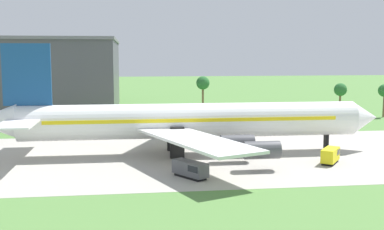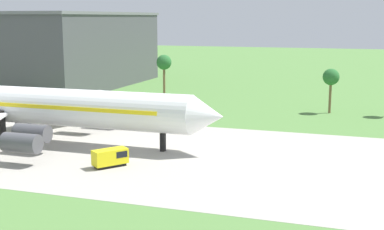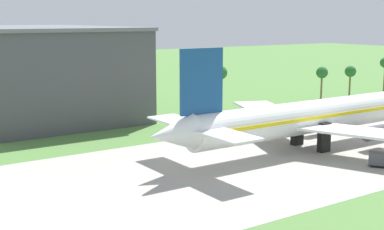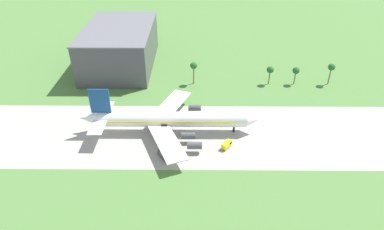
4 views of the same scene
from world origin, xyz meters
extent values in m
plane|color=#517F3D|center=(0.00, 0.00, 0.00)|extent=(600.00, 600.00, 0.00)
cube|color=#A8A399|center=(0.00, 0.00, 0.01)|extent=(320.00, 44.00, 0.02)
cylinder|color=white|center=(-37.01, 1.68, 6.06)|extent=(60.13, 6.18, 6.18)
cone|color=white|center=(-4.47, 1.68, 6.06)|extent=(4.95, 6.06, 6.06)
cube|color=yellow|center=(-37.01, 1.68, 6.52)|extent=(51.11, 6.31, 0.62)
cube|color=white|center=(-38.32, 14.82, 4.97)|extent=(17.30, 27.38, 0.44)
cylinder|color=#4C4C51|center=(-30.40, -5.74, 3.18)|extent=(5.57, 2.78, 2.78)
cylinder|color=#4C4C51|center=(-27.90, -11.92, 3.18)|extent=(5.57, 2.78, 2.78)
cylinder|color=#4C4C51|center=(-30.40, 9.10, 3.18)|extent=(5.57, 2.78, 2.78)
cylinder|color=#4C4C51|center=(-27.90, 15.29, 3.18)|extent=(5.57, 2.78, 2.78)
cube|color=black|center=(-11.75, 1.68, 2.72)|extent=(0.70, 0.90, 5.44)
cube|color=black|center=(-40.01, 5.08, 2.72)|extent=(2.40, 1.20, 5.44)
cube|color=black|center=(-15.51, -8.95, 0.20)|extent=(3.92, 4.40, 0.40)
cube|color=yellow|center=(-15.51, -8.95, 1.47)|extent=(4.51, 5.11, 2.13)
cube|color=black|center=(-14.71, -7.87, 1.79)|extent=(2.66, 2.59, 0.90)
cube|color=#47474C|center=(-69.95, 68.60, 10.72)|extent=(36.00, 60.00, 21.43)
cube|color=slate|center=(-69.95, 68.60, 21.83)|extent=(36.72, 61.20, 0.80)
cylinder|color=brown|center=(-28.47, 44.98, 4.76)|extent=(0.56, 0.56, 9.53)
sphere|color=#28662D|center=(-28.47, 44.98, 10.13)|extent=(3.60, 3.60, 3.60)
cylinder|color=brown|center=(10.43, 44.98, 3.68)|extent=(0.56, 0.56, 7.36)
sphere|color=#28662D|center=(10.43, 44.98, 7.96)|extent=(3.60, 3.60, 3.60)
camera|label=1|loc=(-47.88, -82.69, 17.92)|focal=45.00mm
camera|label=2|loc=(18.39, -74.10, 20.69)|focal=50.00mm
camera|label=3|loc=(-113.95, -67.28, 24.27)|focal=50.00mm
camera|label=4|loc=(-28.01, -113.85, 81.90)|focal=32.00mm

